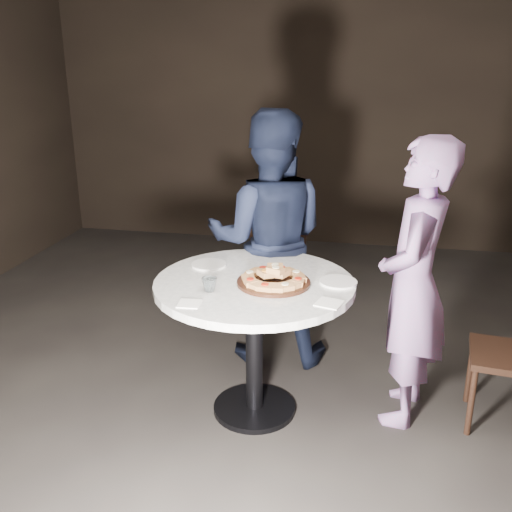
# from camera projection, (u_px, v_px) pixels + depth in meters

# --- Properties ---
(floor) EXTENTS (7.00, 7.00, 0.00)m
(floor) POSITION_uv_depth(u_px,v_px,m) (267.00, 414.00, 3.43)
(floor) COLOR black
(floor) RESTS_ON ground
(table) EXTENTS (1.15, 1.15, 0.85)m
(table) POSITION_uv_depth(u_px,v_px,m) (254.00, 306.00, 3.25)
(table) COLOR black
(table) RESTS_ON ground
(serving_board) EXTENTS (0.44, 0.44, 0.02)m
(serving_board) POSITION_uv_depth(u_px,v_px,m) (274.00, 282.00, 3.15)
(serving_board) COLOR black
(serving_board) RESTS_ON table
(focaccia_pile) EXTENTS (0.37, 0.36, 0.10)m
(focaccia_pile) POSITION_uv_depth(u_px,v_px,m) (274.00, 276.00, 3.14)
(focaccia_pile) COLOR #AC7542
(focaccia_pile) RESTS_ON serving_board
(plate_left) EXTENTS (0.22, 0.22, 0.01)m
(plate_left) POSITION_uv_depth(u_px,v_px,m) (209.00, 264.00, 3.43)
(plate_left) COLOR white
(plate_left) RESTS_ON table
(plate_right) EXTENTS (0.21, 0.21, 0.01)m
(plate_right) POSITION_uv_depth(u_px,v_px,m) (338.00, 282.00, 3.17)
(plate_right) COLOR white
(plate_right) RESTS_ON table
(water_glass) EXTENTS (0.10, 0.10, 0.08)m
(water_glass) POSITION_uv_depth(u_px,v_px,m) (209.00, 284.00, 3.05)
(water_glass) COLOR silver
(water_glass) RESTS_ON table
(napkin_near) EXTENTS (0.12, 0.12, 0.01)m
(napkin_near) POSITION_uv_depth(u_px,v_px,m) (189.00, 304.00, 2.89)
(napkin_near) COLOR white
(napkin_near) RESTS_ON table
(napkin_far) EXTENTS (0.16, 0.16, 0.01)m
(napkin_far) POSITION_uv_depth(u_px,v_px,m) (329.00, 303.00, 2.90)
(napkin_far) COLOR white
(napkin_far) RESTS_ON table
(chair_far) EXTENTS (0.44, 0.46, 0.90)m
(chair_far) POSITION_uv_depth(u_px,v_px,m) (279.00, 264.00, 4.42)
(chair_far) COLOR black
(chair_far) RESTS_ON ground
(diner_navy) EXTENTS (0.91, 0.74, 1.74)m
(diner_navy) POSITION_uv_depth(u_px,v_px,m) (268.00, 240.00, 3.86)
(diner_navy) COLOR black
(diner_navy) RESTS_ON ground
(diner_teal) EXTENTS (0.50, 0.67, 1.66)m
(diner_teal) POSITION_uv_depth(u_px,v_px,m) (414.00, 285.00, 3.19)
(diner_teal) COLOR #86659E
(diner_teal) RESTS_ON ground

